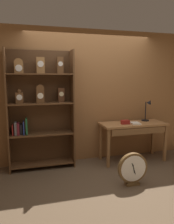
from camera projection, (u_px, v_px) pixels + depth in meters
name	position (u px, v px, depth m)	size (l,w,h in m)	color
ground_plane	(111.00, 185.00, 3.50)	(10.00, 10.00, 0.00)	brown
back_wood_panel	(90.00, 96.00, 4.47)	(4.80, 0.05, 2.60)	brown
bookshelf	(40.00, 109.00, 4.05)	(1.18, 0.35, 2.16)	brown
workbench	(133.00, 128.00, 4.43)	(1.31, 0.55, 0.77)	#9E6B3D
desk_lamp	(147.00, 110.00, 4.60)	(0.20, 0.20, 0.46)	black
toolbox_small	(125.00, 122.00, 4.31)	(0.16, 0.09, 0.08)	maroon
open_repair_manual	(135.00, 123.00, 4.34)	(0.16, 0.22, 0.03)	silver
round_clock_large	(133.00, 169.00, 3.46)	(0.48, 0.11, 0.52)	brown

